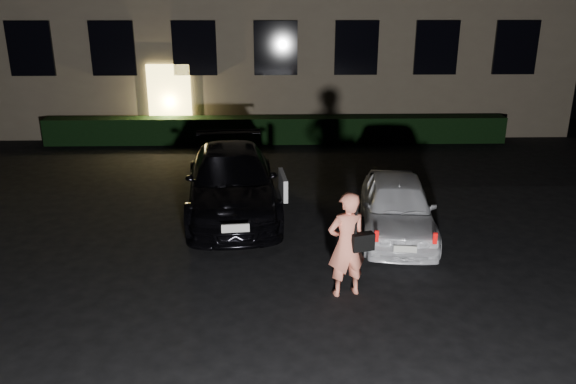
{
  "coord_description": "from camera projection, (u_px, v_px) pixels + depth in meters",
  "views": [
    {
      "loc": [
        -0.1,
        -7.58,
        4.51
      ],
      "look_at": [
        0.16,
        2.0,
        1.2
      ],
      "focal_mm": 35.0,
      "sensor_mm": 36.0,
      "label": 1
    }
  ],
  "objects": [
    {
      "name": "man",
      "position": [
        347.0,
        244.0,
        8.78
      ],
      "size": [
        0.79,
        0.58,
        1.74
      ],
      "rotation": [
        0.0,
        0.0,
        3.42
      ],
      "color": "#FF876A",
      "rests_on": "ground"
    },
    {
      "name": "sedan",
      "position": [
        232.0,
        181.0,
        12.37
      ],
      "size": [
        2.41,
        4.98,
        1.39
      ],
      "rotation": [
        0.0,
        0.0,
        0.1
      ],
      "color": "black",
      "rests_on": "ground"
    },
    {
      "name": "ground",
      "position": [
        281.0,
        308.0,
        8.64
      ],
      "size": [
        80.0,
        80.0,
        0.0
      ],
      "primitive_type": "plane",
      "color": "black",
      "rests_on": "ground"
    },
    {
      "name": "hedge",
      "position": [
        276.0,
        130.0,
        18.42
      ],
      "size": [
        15.0,
        0.7,
        0.85
      ],
      "primitive_type": "cube",
      "color": "black",
      "rests_on": "ground"
    },
    {
      "name": "hatch",
      "position": [
        397.0,
        206.0,
        11.17
      ],
      "size": [
        1.81,
        3.62,
        1.18
      ],
      "rotation": [
        0.0,
        0.0,
        -0.12
      ],
      "color": "white",
      "rests_on": "ground"
    }
  ]
}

